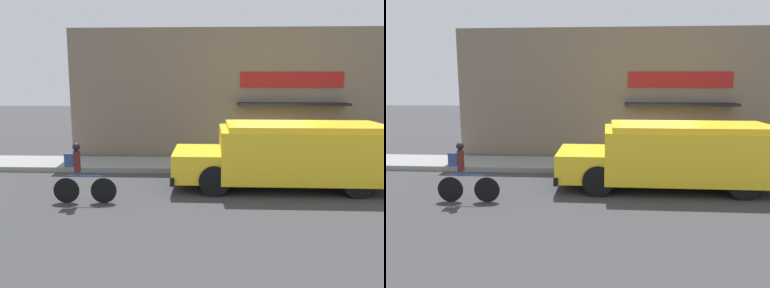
% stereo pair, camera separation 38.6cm
% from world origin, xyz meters
% --- Properties ---
extents(ground_plane, '(70.00, 70.00, 0.00)m').
position_xyz_m(ground_plane, '(0.00, 0.00, 0.00)').
color(ground_plane, '#38383A').
extents(sidewalk, '(28.00, 2.07, 0.18)m').
position_xyz_m(sidewalk, '(0.00, 1.03, 0.09)').
color(sidewalk, gray).
rests_on(sidewalk, ground_plane).
extents(storefront, '(15.45, 0.95, 5.30)m').
position_xyz_m(storefront, '(0.03, 2.28, 2.65)').
color(storefront, '#756656').
rests_on(storefront, ground_plane).
extents(school_bus, '(6.52, 2.85, 1.97)m').
position_xyz_m(school_bus, '(0.38, -1.52, 1.06)').
color(school_bus, yellow).
rests_on(school_bus, ground_plane).
extents(cyclist, '(1.69, 0.20, 1.64)m').
position_xyz_m(cyclist, '(-5.53, -3.31, 0.78)').
color(cyclist, black).
rests_on(cyclist, ground_plane).
extents(trash_bin, '(0.60, 0.60, 0.77)m').
position_xyz_m(trash_bin, '(3.51, 1.27, 0.56)').
color(trash_bin, '#38383D').
rests_on(trash_bin, sidewalk).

